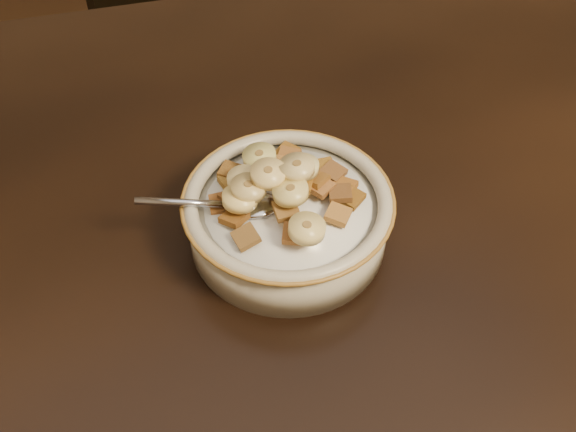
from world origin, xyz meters
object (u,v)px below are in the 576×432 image
object	(u,v)px
table	(370,214)
cereal_bowl	(288,222)
chair	(186,60)
spoon	(255,205)

from	to	relation	value
table	cereal_bowl	size ratio (longest dim) A/B	7.69
chair	spoon	size ratio (longest dim) A/B	19.37
table	chair	size ratio (longest dim) A/B	1.65
table	spoon	world-z (taller)	spoon
table	cereal_bowl	xyz separation A→B (m)	(-0.09, -0.02, 0.04)
table	cereal_bowl	distance (m)	0.11
chair	cereal_bowl	size ratio (longest dim) A/B	4.65
chair	table	bearing A→B (deg)	-108.94
chair	spoon	world-z (taller)	chair
chair	cereal_bowl	world-z (taller)	chair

